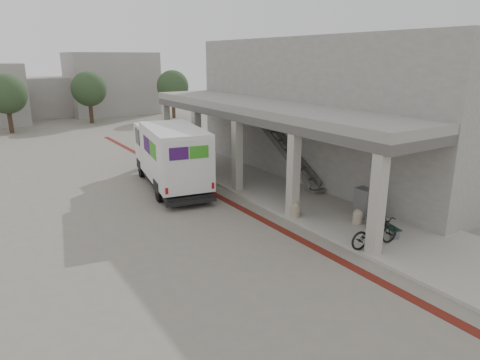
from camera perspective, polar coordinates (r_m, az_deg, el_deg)
ground at (r=15.43m, az=2.04°, el=-7.14°), size 120.00×120.00×0.00m
bike_lane_stripe at (r=17.48m, az=0.99°, el=-4.24°), size 0.35×40.00×0.01m
sidewalk at (r=17.84m, az=12.68°, el=-4.03°), size 4.40×28.00×0.12m
transit_building at (r=22.15m, az=10.11°, el=8.92°), size 7.60×17.00×7.00m
distant_backdrop at (r=47.90m, az=-26.90°, el=10.39°), size 28.00×10.00×6.50m
tree_left at (r=39.83m, az=-28.72°, el=10.02°), size 3.20×3.20×4.80m
tree_mid at (r=42.92m, az=-19.51°, el=11.36°), size 3.20×3.20×4.80m
tree_right at (r=44.56m, az=-8.96°, el=12.22°), size 3.20×3.20×4.80m
fedex_truck at (r=20.59m, az=-9.30°, el=3.37°), size 3.37×7.38×3.03m
bench at (r=15.92m, az=18.55°, el=-5.74°), size 0.75×1.63×0.37m
bollard_near at (r=16.51m, az=15.42°, el=-4.68°), size 0.36×0.36×0.54m
bollard_far at (r=16.72m, az=7.32°, el=-3.83°), size 0.40×0.40×0.60m
utility_cabinet at (r=17.13m, az=16.23°, el=-2.93°), size 0.53×0.69×1.13m
bicycle_black at (r=14.63m, az=17.53°, el=-6.63°), size 1.96×0.87×1.00m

